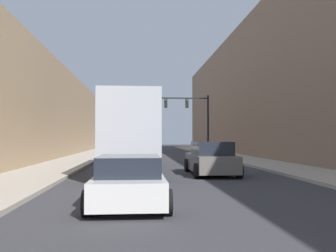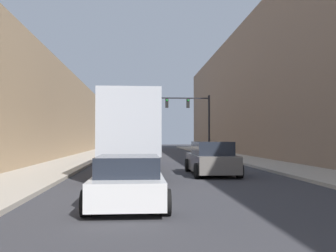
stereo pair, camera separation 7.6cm
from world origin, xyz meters
name	(u,v)px [view 2 (the right image)]	position (x,y,z in m)	size (l,w,h in m)	color
sidewalk_right	(242,159)	(6.81, 30.00, 0.07)	(3.35, 80.00, 0.15)	#B2A899
sidewalk_left	(80,159)	(-6.81, 30.00, 0.07)	(3.35, 80.00, 0.15)	#B2A899
building_right	(294,81)	(11.49, 30.00, 6.80)	(6.00, 80.00, 13.60)	#846B56
building_left	(22,110)	(-11.49, 30.00, 4.13)	(6.00, 80.00, 8.27)	tan
semi_truck	(132,131)	(-2.29, 19.75, 2.22)	(2.56, 13.31, 3.88)	#B2B7C1
sedan_car	(128,181)	(-2.18, 9.08, 0.66)	(2.12, 4.29, 1.37)	silver
suv_car	(211,159)	(1.73, 17.26, 0.79)	(2.20, 4.77, 1.67)	slate
traffic_signal_gantry	(194,114)	(3.44, 35.27, 4.22)	(6.40, 0.35, 6.06)	black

